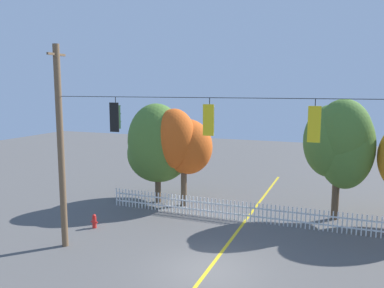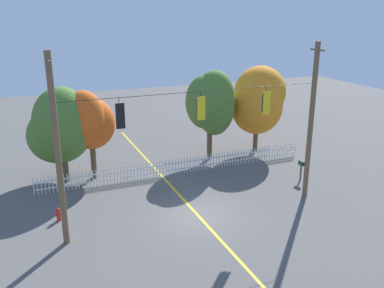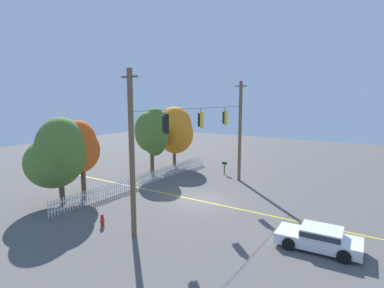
{
  "view_description": "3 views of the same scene",
  "coord_description": "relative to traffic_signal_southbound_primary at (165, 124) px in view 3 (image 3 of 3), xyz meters",
  "views": [
    {
      "loc": [
        4.82,
        -14.11,
        7.29
      ],
      "look_at": [
        -0.71,
        0.11,
        5.11
      ],
      "focal_mm": 36.72,
      "sensor_mm": 36.0,
      "label": 1
    },
    {
      "loc": [
        -8.21,
        -18.82,
        10.73
      ],
      "look_at": [
        -0.42,
        -0.01,
        4.24
      ],
      "focal_mm": 38.95,
      "sensor_mm": 36.0,
      "label": 2
    },
    {
      "loc": [
        -18.85,
        -11.64,
        7.59
      ],
      "look_at": [
        -0.82,
        0.16,
        4.41
      ],
      "focal_mm": 28.63,
      "sensor_mm": 36.0,
      "label": 3
    }
  ],
  "objects": [
    {
      "name": "ground",
      "position": [
        4.08,
        0.01,
        -6.09
      ],
      "size": [
        80.0,
        80.0,
        0.0
      ],
      "primitive_type": "plane",
      "color": "#565451"
    },
    {
      "name": "lane_centerline_stripe",
      "position": [
        4.08,
        0.01,
        -6.08
      ],
      "size": [
        0.16,
        36.0,
        0.01
      ],
      "primitive_type": "cube",
      "color": "gold",
      "rests_on": "ground"
    },
    {
      "name": "signal_support_span",
      "position": [
        4.08,
        0.01,
        -1.43
      ],
      "size": [
        14.32,
        1.1,
        9.19
      ],
      "color": "brown",
      "rests_on": "ground"
    },
    {
      "name": "traffic_signal_southbound_primary",
      "position": [
        0.0,
        0.0,
        0.0
      ],
      "size": [
        0.43,
        0.38,
        1.45
      ],
      "color": "black"
    },
    {
      "name": "traffic_signal_eastbound_side",
      "position": [
        4.13,
        0.0,
        0.01
      ],
      "size": [
        0.43,
        0.38,
        1.43
      ],
      "color": "black"
    },
    {
      "name": "traffic_signal_northbound_secondary",
      "position": [
        7.95,
        -0.0,
        -0.03
      ],
      "size": [
        0.43,
        0.38,
        1.5
      ],
      "color": "black"
    },
    {
      "name": "white_picket_fence",
      "position": [
        5.39,
        6.37,
        -5.53
      ],
      "size": [
        19.08,
        0.06,
        1.11
      ],
      "color": "white",
      "rests_on": "ground"
    },
    {
      "name": "autumn_maple_near_fence",
      "position": [
        -2.09,
        8.11,
        -2.57
      ],
      "size": [
        4.08,
        4.31,
        6.35
      ],
      "color": "brown",
      "rests_on": "ground"
    },
    {
      "name": "autumn_maple_mid",
      "position": [
        -0.35,
        7.97,
        -2.19
      ],
      "size": [
        3.46,
        3.37,
        6.07
      ],
      "color": "brown",
      "rests_on": "ground"
    },
    {
      "name": "autumn_oak_far_east",
      "position": [
        8.73,
        8.45,
        -1.68
      ],
      "size": [
        3.77,
        2.92,
        6.73
      ],
      "color": "brown",
      "rests_on": "ground"
    },
    {
      "name": "autumn_maple_far_west",
      "position": [
        13.0,
        8.9,
        -1.91
      ],
      "size": [
        4.68,
        4.51,
        6.74
      ],
      "color": "brown",
      "rests_on": "ground"
    },
    {
      "name": "parked_car",
      "position": [
        1.06,
        -9.01,
        -5.48
      ],
      "size": [
        2.11,
        4.17,
        1.15
      ],
      "color": "white",
      "rests_on": "ground"
    },
    {
      "name": "fire_hydrant",
      "position": [
        -3.06,
        2.49,
        -5.72
      ],
      "size": [
        0.38,
        0.22,
        0.74
      ],
      "color": "red",
      "rests_on": "ground"
    },
    {
      "name": "roadside_mailbox",
      "position": [
        12.42,
        2.23,
        -5.0
      ],
      "size": [
        0.25,
        0.44,
        1.34
      ],
      "color": "brown",
      "rests_on": "ground"
    }
  ]
}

